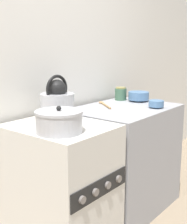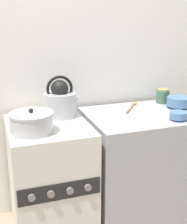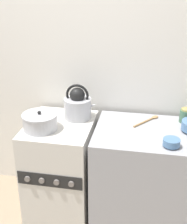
{
  "view_description": "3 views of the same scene",
  "coord_description": "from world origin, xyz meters",
  "px_view_note": "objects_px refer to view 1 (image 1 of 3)",
  "views": [
    {
      "loc": [
        -1.32,
        -1.01,
        1.32
      ],
      "look_at": [
        0.32,
        0.31,
        0.88
      ],
      "focal_mm": 50.0,
      "sensor_mm": 36.0,
      "label": 1
    },
    {
      "loc": [
        -0.34,
        -1.62,
        1.53
      ],
      "look_at": [
        0.32,
        0.31,
        0.9
      ],
      "focal_mm": 50.0,
      "sensor_mm": 36.0,
      "label": 2
    },
    {
      "loc": [
        0.68,
        -1.83,
        1.95
      ],
      "look_at": [
        0.27,
        0.35,
        0.96
      ],
      "focal_mm": 50.0,
      "sensor_mm": 36.0,
      "label": 3
    }
  ],
  "objects_px": {
    "cooking_pot": "(59,122)",
    "stove": "(61,189)",
    "kettle": "(58,102)",
    "small_ceramic_bowl": "(156,104)",
    "storage_jar": "(121,94)",
    "enamel_bowl": "(139,96)"
  },
  "relations": [
    {
      "from": "cooking_pot",
      "to": "storage_jar",
      "type": "relative_size",
      "value": 2.33
    },
    {
      "from": "cooking_pot",
      "to": "enamel_bowl",
      "type": "distance_m",
      "value": 1.16
    },
    {
      "from": "enamel_bowl",
      "to": "kettle",
      "type": "bearing_deg",
      "value": 174.91
    },
    {
      "from": "kettle",
      "to": "cooking_pot",
      "type": "height_order",
      "value": "kettle"
    },
    {
      "from": "kettle",
      "to": "small_ceramic_bowl",
      "type": "xyz_separation_m",
      "value": [
        0.74,
        -0.34,
        -0.08
      ]
    },
    {
      "from": "storage_jar",
      "to": "enamel_bowl",
      "type": "bearing_deg",
      "value": -75.64
    },
    {
      "from": "stove",
      "to": "storage_jar",
      "type": "height_order",
      "value": "storage_jar"
    },
    {
      "from": "stove",
      "to": "enamel_bowl",
      "type": "relative_size",
      "value": 4.74
    },
    {
      "from": "stove",
      "to": "small_ceramic_bowl",
      "type": "relative_size",
      "value": 7.15
    },
    {
      "from": "small_ceramic_bowl",
      "to": "storage_jar",
      "type": "height_order",
      "value": "storage_jar"
    },
    {
      "from": "stove",
      "to": "enamel_bowl",
      "type": "distance_m",
      "value": 1.14
    },
    {
      "from": "cooking_pot",
      "to": "stove",
      "type": "bearing_deg",
      "value": 43.45
    },
    {
      "from": "storage_jar",
      "to": "stove",
      "type": "bearing_deg",
      "value": -167.52
    },
    {
      "from": "storage_jar",
      "to": "cooking_pot",
      "type": "bearing_deg",
      "value": -163.37
    },
    {
      "from": "stove",
      "to": "enamel_bowl",
      "type": "xyz_separation_m",
      "value": [
        1.03,
        0.06,
        0.47
      ]
    },
    {
      "from": "stove",
      "to": "kettle",
      "type": "distance_m",
      "value": 0.57
    },
    {
      "from": "kettle",
      "to": "cooking_pot",
      "type": "xyz_separation_m",
      "value": [
        -0.24,
        -0.25,
        -0.05
      ]
    },
    {
      "from": "stove",
      "to": "kettle",
      "type": "xyz_separation_m",
      "value": [
        0.12,
        0.14,
        0.53
      ]
    },
    {
      "from": "kettle",
      "to": "storage_jar",
      "type": "distance_m",
      "value": 0.88
    },
    {
      "from": "enamel_bowl",
      "to": "storage_jar",
      "type": "relative_size",
      "value": 1.54
    },
    {
      "from": "stove",
      "to": "small_ceramic_bowl",
      "type": "height_order",
      "value": "small_ceramic_bowl"
    },
    {
      "from": "stove",
      "to": "storage_jar",
      "type": "bearing_deg",
      "value": 12.48
    }
  ]
}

